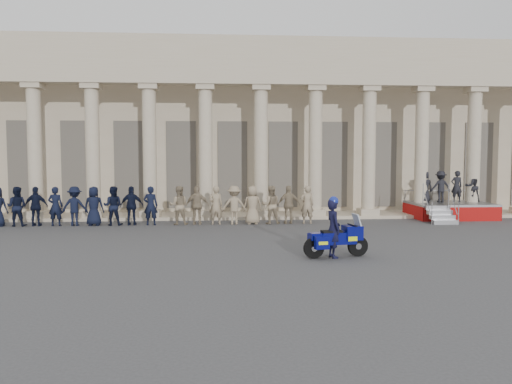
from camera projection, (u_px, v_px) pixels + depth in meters
name	position (u px, v px, depth m)	size (l,w,h in m)	color
ground	(240.00, 250.00, 15.73)	(90.00, 90.00, 0.00)	#3C3C3F
building	(231.00, 131.00, 30.09)	(40.00, 12.50, 9.00)	tan
officer_rank	(88.00, 206.00, 21.34)	(18.92, 0.64, 1.69)	black
reviewing_stand	(448.00, 194.00, 23.99)	(3.71, 3.69, 2.27)	gray
motorcycle	(337.00, 239.00, 14.61)	(1.98, 0.92, 1.28)	black
rider	(333.00, 227.00, 14.56)	(0.51, 0.68, 1.80)	black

